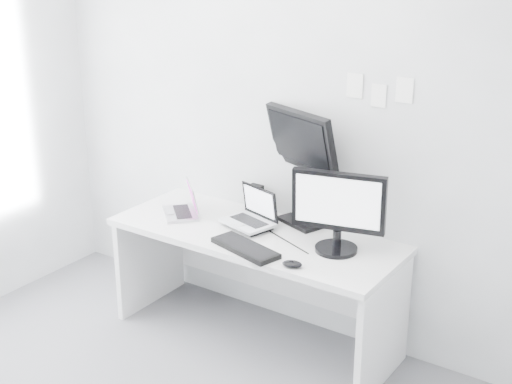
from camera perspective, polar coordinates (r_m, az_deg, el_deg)
back_wall at (r=4.42m, az=2.49°, el=5.68°), size 3.60×0.00×3.60m
desk at (r=4.50m, az=-0.07°, el=-7.50°), size 1.80×0.70×0.73m
macbook at (r=4.60m, az=-6.06°, el=-0.52°), size 0.36×0.36×0.22m
speaker at (r=4.62m, az=-0.12°, el=-0.56°), size 0.12×0.12×0.18m
dell_laptop at (r=4.36m, az=-0.69°, el=-1.31°), size 0.36×0.31×0.26m
rear_monitor at (r=4.36m, az=3.86°, el=2.07°), size 0.59×0.37×0.75m
samsung_monitor at (r=4.03m, az=6.50°, el=-1.52°), size 0.57×0.37×0.49m
keyboard at (r=4.10m, az=-0.86°, el=-4.47°), size 0.47×0.27×0.03m
mouse at (r=3.91m, az=2.89°, el=-5.74°), size 0.13×0.10×0.04m
wall_note_0 at (r=4.14m, az=7.85°, el=8.37°), size 0.10×0.00×0.14m
wall_note_1 at (r=4.09m, az=9.72°, el=7.54°), size 0.09×0.00×0.13m
wall_note_2 at (r=4.02m, az=11.71°, el=7.93°), size 0.10×0.00×0.14m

